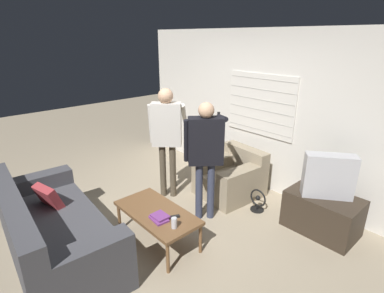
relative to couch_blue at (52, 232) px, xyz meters
The scene contains 13 objects.
ground_plane 1.33m from the couch_blue, 74.77° to the left, with size 16.00×16.00×0.00m, color gray.
wall_back 3.43m from the couch_blue, 84.03° to the left, with size 5.20×0.08×2.55m.
couch_blue is the anchor object (origin of this frame).
armchair_beige 2.69m from the couch_blue, 81.18° to the left, with size 0.91×0.97×0.73m.
coffee_table 1.21m from the couch_blue, 60.74° to the left, with size 1.12×0.56×0.43m.
tv_stand 3.35m from the couch_blue, 56.22° to the left, with size 0.88×0.56×0.51m.
tv 3.38m from the couch_blue, 56.27° to the left, with size 0.60×0.52×0.56m.
person_left_standing 2.04m from the couch_blue, 97.04° to the left, with size 0.51×0.80×1.73m.
person_right_standing 2.09m from the couch_blue, 72.05° to the left, with size 0.55×0.84×1.66m.
book_stack 1.24m from the couch_blue, 52.41° to the left, with size 0.24×0.19×0.05m.
soda_can 1.42m from the couch_blue, 45.34° to the left, with size 0.07×0.07×0.13m.
spare_remote 1.41m from the couch_blue, 53.23° to the left, with size 0.09×0.14×0.02m.
floor_fan 2.76m from the couch_blue, 68.51° to the left, with size 0.27×0.20×0.34m.
Camera 1 is at (2.87, -1.98, 2.43)m, focal length 28.00 mm.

